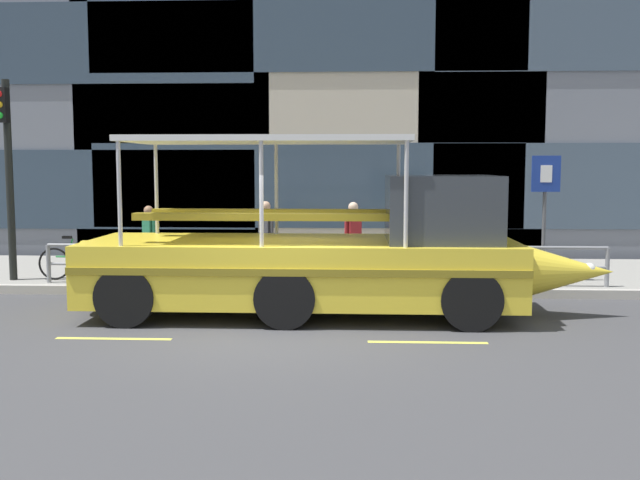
{
  "coord_description": "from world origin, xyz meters",
  "views": [
    {
      "loc": [
        1.31,
        -11.61,
        2.65
      ],
      "look_at": [
        0.66,
        1.64,
        1.3
      ],
      "focal_mm": 41.17,
      "sensor_mm": 36.0,
      "label": 1
    }
  ],
  "objects_px": {
    "parking_sign": "(545,197)",
    "pedestrian_mid_right": "(266,230)",
    "pedestrian_near_stern": "(149,233)",
    "duck_tour_boat": "(333,256)",
    "traffic_light_pole": "(7,160)",
    "leaned_bicycle": "(78,263)",
    "pedestrian_near_bow": "(468,237)",
    "pedestrian_mid_left": "(353,231)"
  },
  "relations": [
    {
      "from": "parking_sign",
      "to": "pedestrian_mid_right",
      "type": "bearing_deg",
      "value": 171.32
    },
    {
      "from": "pedestrian_mid_right",
      "to": "pedestrian_near_stern",
      "type": "distance_m",
      "value": 2.63
    },
    {
      "from": "duck_tour_boat",
      "to": "traffic_light_pole",
      "type": "bearing_deg",
      "value": 160.62
    },
    {
      "from": "leaned_bicycle",
      "to": "pedestrian_near_bow",
      "type": "relative_size",
      "value": 1.14
    },
    {
      "from": "parking_sign",
      "to": "pedestrian_mid_left",
      "type": "distance_m",
      "value": 4.21
    },
    {
      "from": "parking_sign",
      "to": "pedestrian_near_bow",
      "type": "relative_size",
      "value": 1.75
    },
    {
      "from": "parking_sign",
      "to": "pedestrian_near_bow",
      "type": "distance_m",
      "value": 1.81
    },
    {
      "from": "parking_sign",
      "to": "leaned_bicycle",
      "type": "xyz_separation_m",
      "value": [
        -9.99,
        -0.28,
        -1.44
      ]
    },
    {
      "from": "parking_sign",
      "to": "pedestrian_near_bow",
      "type": "xyz_separation_m",
      "value": [
        -1.55,
        0.24,
        -0.89
      ]
    },
    {
      "from": "duck_tour_boat",
      "to": "pedestrian_near_stern",
      "type": "bearing_deg",
      "value": 141.48
    },
    {
      "from": "pedestrian_mid_right",
      "to": "duck_tour_boat",
      "type": "bearing_deg",
      "value": -66.21
    },
    {
      "from": "pedestrian_near_bow",
      "to": "pedestrian_near_stern",
      "type": "bearing_deg",
      "value": 177.41
    },
    {
      "from": "parking_sign",
      "to": "pedestrian_mid_left",
      "type": "xyz_separation_m",
      "value": [
        -4.05,
        0.79,
        -0.82
      ]
    },
    {
      "from": "parking_sign",
      "to": "pedestrian_near_stern",
      "type": "xyz_separation_m",
      "value": [
        -8.66,
        0.56,
        -0.87
      ]
    },
    {
      "from": "leaned_bicycle",
      "to": "pedestrian_near_stern",
      "type": "distance_m",
      "value": 1.68
    },
    {
      "from": "pedestrian_mid_right",
      "to": "pedestrian_near_stern",
      "type": "xyz_separation_m",
      "value": [
        -2.61,
        -0.37,
        -0.05
      ]
    },
    {
      "from": "duck_tour_boat",
      "to": "pedestrian_mid_right",
      "type": "xyz_separation_m",
      "value": [
        -1.66,
        3.76,
        0.13
      ]
    },
    {
      "from": "parking_sign",
      "to": "leaned_bicycle",
      "type": "distance_m",
      "value": 10.1
    },
    {
      "from": "leaned_bicycle",
      "to": "duck_tour_boat",
      "type": "bearing_deg",
      "value": -24.52
    },
    {
      "from": "duck_tour_boat",
      "to": "pedestrian_near_stern",
      "type": "height_order",
      "value": "duck_tour_boat"
    },
    {
      "from": "parking_sign",
      "to": "pedestrian_mid_left",
      "type": "height_order",
      "value": "parking_sign"
    },
    {
      "from": "pedestrian_mid_left",
      "to": "pedestrian_mid_right",
      "type": "distance_m",
      "value": 2.0
    },
    {
      "from": "duck_tour_boat",
      "to": "pedestrian_near_stern",
      "type": "relative_size",
      "value": 5.99
    },
    {
      "from": "pedestrian_mid_left",
      "to": "pedestrian_mid_right",
      "type": "xyz_separation_m",
      "value": [
        -2.0,
        0.14,
        0.0
      ]
    },
    {
      "from": "traffic_light_pole",
      "to": "pedestrian_near_bow",
      "type": "height_order",
      "value": "traffic_light_pole"
    },
    {
      "from": "leaned_bicycle",
      "to": "pedestrian_mid_right",
      "type": "xyz_separation_m",
      "value": [
        3.94,
        1.21,
        0.62
      ]
    },
    {
      "from": "pedestrian_mid_left",
      "to": "leaned_bicycle",
      "type": "bearing_deg",
      "value": -169.79
    },
    {
      "from": "pedestrian_mid_right",
      "to": "pedestrian_near_stern",
      "type": "relative_size",
      "value": 1.06
    },
    {
      "from": "traffic_light_pole",
      "to": "parking_sign",
      "type": "xyz_separation_m",
      "value": [
        11.41,
        0.37,
        -0.77
      ]
    },
    {
      "from": "leaned_bicycle",
      "to": "pedestrian_near_bow",
      "type": "height_order",
      "value": "pedestrian_near_bow"
    },
    {
      "from": "duck_tour_boat",
      "to": "pedestrian_mid_left",
      "type": "distance_m",
      "value": 3.64
    },
    {
      "from": "traffic_light_pole",
      "to": "pedestrian_mid_right",
      "type": "xyz_separation_m",
      "value": [
        5.36,
        1.29,
        -1.59
      ]
    },
    {
      "from": "leaned_bicycle",
      "to": "parking_sign",
      "type": "bearing_deg",
      "value": 1.61
    },
    {
      "from": "leaned_bicycle",
      "to": "pedestrian_mid_left",
      "type": "bearing_deg",
      "value": 10.21
    },
    {
      "from": "parking_sign",
      "to": "pedestrian_near_bow",
      "type": "bearing_deg",
      "value": 171.38
    },
    {
      "from": "traffic_light_pole",
      "to": "pedestrian_near_stern",
      "type": "bearing_deg",
      "value": 18.53
    },
    {
      "from": "duck_tour_boat",
      "to": "pedestrian_mid_right",
      "type": "height_order",
      "value": "duck_tour_boat"
    },
    {
      "from": "pedestrian_mid_right",
      "to": "pedestrian_near_bow",
      "type": "bearing_deg",
      "value": -8.71
    },
    {
      "from": "duck_tour_boat",
      "to": "pedestrian_near_bow",
      "type": "relative_size",
      "value": 6.14
    },
    {
      "from": "leaned_bicycle",
      "to": "traffic_light_pole",
      "type": "bearing_deg",
      "value": -176.57
    },
    {
      "from": "duck_tour_boat",
      "to": "pedestrian_mid_left",
      "type": "bearing_deg",
      "value": 84.6
    },
    {
      "from": "traffic_light_pole",
      "to": "pedestrian_near_stern",
      "type": "distance_m",
      "value": 3.34
    }
  ]
}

